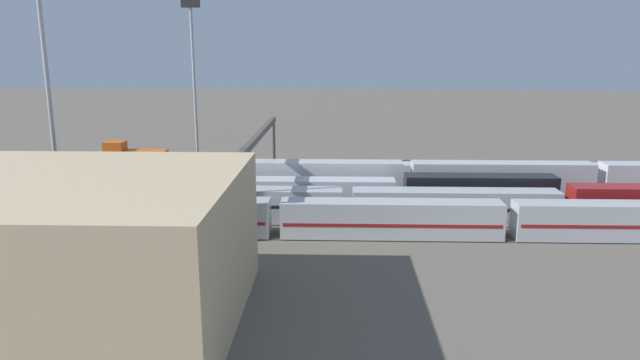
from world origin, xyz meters
The scene contains 17 objects.
ground_plane centered at (0.00, 0.00, 0.00)m, with size 400.00×400.00×0.00m, color #60594F.
track_bed_0 centered at (0.00, -15.00, 0.06)m, with size 140.00×2.80×0.12m, color #4C443D.
track_bed_1 centered at (0.00, -10.00, 0.06)m, with size 140.00×2.80×0.12m, color #4C443D.
track_bed_2 centered at (0.00, -5.00, 0.06)m, with size 140.00×2.80×0.12m, color #3D3833.
track_bed_3 centered at (0.00, 0.00, 0.06)m, with size 140.00×2.80×0.12m, color #3D3833.
track_bed_4 centered at (0.00, 5.00, 0.06)m, with size 140.00×2.80×0.12m, color #4C443D.
track_bed_5 centered at (0.00, 10.00, 0.06)m, with size 140.00×2.80×0.12m, color #3D3833.
track_bed_6 centered at (0.00, 15.00, 0.06)m, with size 140.00×2.80×0.12m, color #4C443D.
train_on_track_5 centered at (-15.10, 10.00, 2.11)m, with size 66.40×3.06×4.40m.
train_on_track_2 centered at (4.55, -5.00, 2.06)m, with size 139.00×3.06×4.40m.
train_on_track_6 centered at (-9.69, 15.00, 2.00)m, with size 71.40×3.06×3.80m.
train_on_track_3 centered at (-13.03, 0.00, 2.62)m, with size 95.60×3.00×5.00m.
train_on_track_4 centered at (2.68, 5.00, 2.10)m, with size 66.40×3.06×4.40m.
train_on_track_0 centered at (28.07, -15.00, 2.16)m, with size 10.00×3.00×5.00m.
light_mast_0 centered at (18.31, -17.06, 16.95)m, with size 2.80×0.70×26.51m.
light_mast_1 centered at (24.17, 17.04, 18.71)m, with size 2.80×0.70×29.75m.
signal_gantry centered at (6.08, 0.00, 7.65)m, with size 0.70×35.00×8.80m.
Camera 1 is at (-4.09, 72.69, 19.52)m, focal length 32.29 mm.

